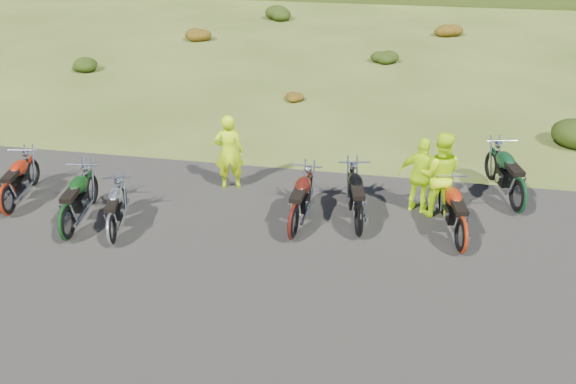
# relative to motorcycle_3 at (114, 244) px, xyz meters

# --- Properties ---
(ground) EXTENTS (300.00, 300.00, 0.00)m
(ground) POSITION_rel_motorcycle_3_xyz_m (2.50, -0.02, 0.00)
(ground) COLOR #404C19
(ground) RESTS_ON ground
(gravel_pad) EXTENTS (20.00, 12.00, 0.04)m
(gravel_pad) POSITION_rel_motorcycle_3_xyz_m (2.50, -2.02, 0.00)
(gravel_pad) COLOR black
(gravel_pad) RESTS_ON ground
(shrub_1) EXTENTS (1.03, 1.03, 0.61)m
(shrub_1) POSITION_rel_motorcycle_3_xyz_m (-6.60, 11.28, 0.31)
(shrub_1) COLOR black
(shrub_1) RESTS_ON ground
(shrub_2) EXTENTS (1.30, 1.30, 0.77)m
(shrub_2) POSITION_rel_motorcycle_3_xyz_m (-3.70, 16.58, 0.38)
(shrub_2) COLOR #66360C
(shrub_2) RESTS_ON ground
(shrub_3) EXTENTS (1.56, 1.56, 0.92)m
(shrub_3) POSITION_rel_motorcycle_3_xyz_m (-0.80, 21.88, 0.46)
(shrub_3) COLOR black
(shrub_3) RESTS_ON ground
(shrub_4) EXTENTS (0.77, 0.77, 0.45)m
(shrub_4) POSITION_rel_motorcycle_3_xyz_m (2.10, 9.18, 0.23)
(shrub_4) COLOR #66360C
(shrub_4) RESTS_ON ground
(shrub_5) EXTENTS (1.03, 1.03, 0.61)m
(shrub_5) POSITION_rel_motorcycle_3_xyz_m (5.00, 14.48, 0.31)
(shrub_5) COLOR black
(shrub_5) RESTS_ON ground
(shrub_6) EXTENTS (1.30, 1.30, 0.77)m
(shrub_6) POSITION_rel_motorcycle_3_xyz_m (7.90, 19.78, 0.38)
(shrub_6) COLOR #66360C
(shrub_6) RESTS_ON ground
(motorcycle_1) EXTENTS (1.03, 2.12, 1.07)m
(motorcycle_1) POSITION_rel_motorcycle_3_xyz_m (-2.74, 0.69, 0.00)
(motorcycle_1) COLOR maroon
(motorcycle_1) RESTS_ON ground
(motorcycle_2) EXTENTS (1.04, 2.26, 1.14)m
(motorcycle_2) POSITION_rel_motorcycle_3_xyz_m (-0.96, 0.01, 0.00)
(motorcycle_2) COLOR #0E3410
(motorcycle_2) RESTS_ON ground
(motorcycle_3) EXTENTS (1.09, 1.98, 0.99)m
(motorcycle_3) POSITION_rel_motorcycle_3_xyz_m (0.00, 0.00, 0.00)
(motorcycle_3) COLOR #AEAFB3
(motorcycle_3) RESTS_ON ground
(motorcycle_4) EXTENTS (0.87, 2.19, 1.12)m
(motorcycle_4) POSITION_rel_motorcycle_3_xyz_m (3.56, 0.84, 0.00)
(motorcycle_4) COLOR #44110B
(motorcycle_4) RESTS_ON ground
(motorcycle_5) EXTENTS (1.10, 2.26, 1.13)m
(motorcycle_5) POSITION_rel_motorcycle_3_xyz_m (4.86, 1.18, 0.00)
(motorcycle_5) COLOR black
(motorcycle_5) RESTS_ON ground
(motorcycle_6) EXTENTS (1.04, 2.20, 1.11)m
(motorcycle_6) POSITION_rel_motorcycle_3_xyz_m (6.87, 0.95, 0.00)
(motorcycle_6) COLOR #97230B
(motorcycle_6) RESTS_ON ground
(motorcycle_7) EXTENTS (1.26, 2.40, 1.20)m
(motorcycle_7) POSITION_rel_motorcycle_3_xyz_m (8.24, 2.76, 0.00)
(motorcycle_7) COLOR #0E3319
(motorcycle_7) RESTS_ON ground
(person_middle) EXTENTS (0.77, 0.61, 1.83)m
(person_middle) POSITION_rel_motorcycle_3_xyz_m (1.70, 2.78, 0.91)
(person_middle) COLOR #B7E30B
(person_middle) RESTS_ON ground
(person_right_a) EXTENTS (0.95, 0.75, 1.92)m
(person_right_a) POSITION_rel_motorcycle_3_xyz_m (6.44, 2.36, 0.96)
(person_right_a) COLOR #B7E30B
(person_right_a) RESTS_ON ground
(person_right_b) EXTENTS (1.09, 0.67, 1.73)m
(person_right_b) POSITION_rel_motorcycle_3_xyz_m (6.10, 2.43, 0.86)
(person_right_b) COLOR #B7E30B
(person_right_b) RESTS_ON ground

